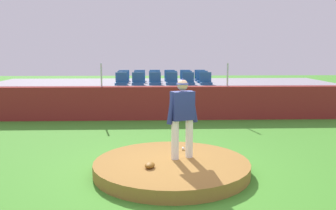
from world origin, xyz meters
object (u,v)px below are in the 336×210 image
(stadium_chair_7, at_px, (139,79))
(stadium_chair_13, at_px, (140,78))
(stadium_chair_17, at_px, (200,77))
(baseball, at_px, (183,149))
(stadium_chair_11, at_px, (202,79))
(stadium_chair_15, at_px, (170,77))
(stadium_chair_4, at_px, (188,81))
(stadium_chair_5, at_px, (206,81))
(stadium_chair_8, at_px, (155,79))
(stadium_chair_6, at_px, (123,79))
(stadium_chair_9, at_px, (172,79))
(stadium_chair_12, at_px, (124,78))
(fielding_glove, at_px, (150,165))
(stadium_chair_14, at_px, (155,77))
(pitcher, at_px, (182,112))
(stadium_chair_0, at_px, (121,81))
(stadium_chair_10, at_px, (186,79))
(stadium_chair_1, at_px, (138,81))
(stadium_chair_16, at_px, (185,77))
(stadium_chair_2, at_px, (155,81))
(stadium_chair_3, at_px, (172,81))

(stadium_chair_7, distance_m, stadium_chair_13, 0.88)
(stadium_chair_17, bearing_deg, baseball, 80.22)
(stadium_chair_11, height_order, stadium_chair_15, same)
(stadium_chair_4, distance_m, stadium_chair_11, 1.18)
(stadium_chair_4, bearing_deg, stadium_chair_7, -25.05)
(stadium_chair_5, relative_size, stadium_chair_8, 1.00)
(stadium_chair_6, relative_size, stadium_chair_11, 1.00)
(stadium_chair_9, height_order, stadium_chair_12, same)
(stadium_chair_11, relative_size, stadium_chair_17, 1.00)
(fielding_glove, xyz_separation_m, stadium_chair_14, (0.12, 9.51, 1.07))
(pitcher, bearing_deg, stadium_chair_13, 75.75)
(stadium_chair_0, relative_size, stadium_chair_11, 1.00)
(stadium_chair_7, bearing_deg, stadium_chair_10, 179.56)
(stadium_chair_1, relative_size, stadium_chair_16, 1.00)
(stadium_chair_0, distance_m, stadium_chair_4, 2.75)
(stadium_chair_0, height_order, stadium_chair_8, same)
(stadium_chair_8, bearing_deg, stadium_chair_2, 91.30)
(baseball, relative_size, stadium_chair_2, 0.15)
(stadium_chair_2, height_order, stadium_chair_11, same)
(stadium_chair_10, height_order, stadium_chair_13, same)
(pitcher, relative_size, stadium_chair_12, 3.56)
(baseball, xyz_separation_m, stadium_chair_8, (-0.68, 7.27, 1.09))
(stadium_chair_8, relative_size, stadium_chair_17, 1.00)
(stadium_chair_2, height_order, stadium_chair_13, same)
(stadium_chair_11, distance_m, stadium_chair_16, 1.09)
(stadium_chair_1, height_order, stadium_chair_3, same)
(stadium_chair_10, relative_size, stadium_chair_17, 1.00)
(stadium_chair_3, distance_m, stadium_chair_9, 0.93)
(pitcher, height_order, fielding_glove, pitcher)
(stadium_chair_8, height_order, stadium_chair_15, same)
(stadium_chair_12, bearing_deg, fielding_glove, 97.84)
(stadium_chair_8, distance_m, stadium_chair_14, 0.95)
(fielding_glove, distance_m, stadium_chair_8, 8.63)
(stadium_chair_8, distance_m, stadium_chair_17, 2.29)
(stadium_chair_8, bearing_deg, stadium_chair_6, -0.18)
(stadium_chair_11, bearing_deg, stadium_chair_16, -52.18)
(stadium_chair_11, relative_size, stadium_chair_12, 1.00)
(stadium_chair_17, bearing_deg, stadium_chair_9, 33.11)
(stadium_chair_9, bearing_deg, stadium_chair_11, 179.92)
(stadium_chair_4, height_order, stadium_chair_17, same)
(stadium_chair_0, distance_m, stadium_chair_8, 1.62)
(stadium_chair_7, bearing_deg, stadium_chair_1, 88.36)
(stadium_chair_6, height_order, stadium_chair_17, same)
(fielding_glove, xyz_separation_m, stadium_chair_5, (2.21, 7.67, 1.07))
(stadium_chair_6, relative_size, stadium_chair_12, 1.00)
(stadium_chair_1, xyz_separation_m, stadium_chair_12, (-0.72, 1.80, 0.00))
(stadium_chair_3, bearing_deg, stadium_chair_13, -52.41)
(pitcher, bearing_deg, stadium_chair_9, 66.46)
(stadium_chair_8, relative_size, stadium_chair_14, 1.00)
(stadium_chair_5, height_order, stadium_chair_10, same)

